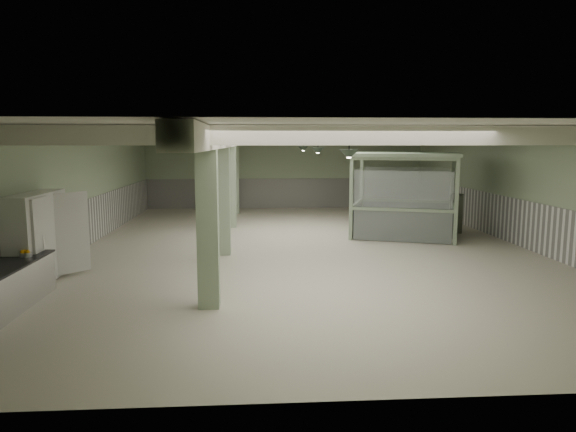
{
  "coord_description": "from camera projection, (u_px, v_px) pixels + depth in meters",
  "views": [
    {
      "loc": [
        -1.57,
        -16.15,
        3.3
      ],
      "look_at": [
        -0.65,
        -2.15,
        1.3
      ],
      "focal_mm": 32.0,
      "sensor_mm": 36.0,
      "label": 1
    }
  ],
  "objects": [
    {
      "name": "wainscot_back",
      "position": [
        285.0,
        193.0,
        26.27
      ],
      "size": [
        13.9,
        0.05,
        1.5
      ],
      "primitive_type": "cube",
      "color": "white",
      "rests_on": "floor"
    },
    {
      "name": "walkin_cooler",
      "position": [
        39.0,
        240.0,
        11.99
      ],
      "size": [
        1.05,
        2.3,
        2.11
      ],
      "color": "silver",
      "rests_on": "floor"
    },
    {
      "name": "guard_booth",
      "position": [
        405.0,
        181.0,
        18.24
      ],
      "size": [
        4.46,
        4.11,
        2.96
      ],
      "rotation": [
        0.0,
        0.0,
        -0.33
      ],
      "color": "gray",
      "rests_on": "floor"
    },
    {
      "name": "wall_front",
      "position": [
        381.0,
        264.0,
        6.39
      ],
      "size": [
        14.0,
        0.02,
        3.6
      ],
      "primitive_type": "cube",
      "color": "#91A382",
      "rests_on": "floor"
    },
    {
      "name": "filing_cabinet",
      "position": [
        456.0,
        213.0,
        19.07
      ],
      "size": [
        0.68,
        0.78,
        1.42
      ],
      "primitive_type": "cube",
      "rotation": [
        0.0,
        0.0,
        -0.41
      ],
      "color": "#4D5244",
      "rests_on": "floor"
    },
    {
      "name": "column_b",
      "position": [
        223.0,
        194.0,
        15.12
      ],
      "size": [
        0.42,
        0.42,
        3.6
      ],
      "primitive_type": "cube",
      "color": "#9AB18E",
      "rests_on": "floor"
    },
    {
      "name": "pendant_back",
      "position": [
        303.0,
        149.0,
        21.56
      ],
      "size": [
        0.44,
        0.44,
        0.22
      ],
      "primitive_type": "cone",
      "rotation": [
        3.14,
        0.0,
        0.0
      ],
      "color": "#29372A",
      "rests_on": "ceiling"
    },
    {
      "name": "wall_right",
      "position": [
        517.0,
        189.0,
        16.72
      ],
      "size": [
        0.02,
        20.0,
        3.6
      ],
      "primitive_type": "cube",
      "color": "#91A382",
      "rests_on": "floor"
    },
    {
      "name": "column_a",
      "position": [
        208.0,
        219.0,
        10.18
      ],
      "size": [
        0.42,
        0.42,
        3.6
      ],
      "primitive_type": "cube",
      "color": "#9AB18E",
      "rests_on": "floor"
    },
    {
      "name": "beam_e",
      "position": [
        297.0,
        140.0,
        18.51
      ],
      "size": [
        13.9,
        0.35,
        0.32
      ],
      "primitive_type": "cube",
      "color": "white",
      "rests_on": "ceiling"
    },
    {
      "name": "beam_b",
      "position": [
        326.0,
        137.0,
        11.1
      ],
      "size": [
        13.9,
        0.35,
        0.32
      ],
      "primitive_type": "cube",
      "color": "white",
      "rests_on": "ceiling"
    },
    {
      "name": "beam_f",
      "position": [
        292.0,
        140.0,
        20.98
      ],
      "size": [
        13.9,
        0.35,
        0.32
      ],
      "primitive_type": "cube",
      "color": "white",
      "rests_on": "ceiling"
    },
    {
      "name": "orange_bowl",
      "position": [
        26.0,
        255.0,
        10.87
      ],
      "size": [
        0.27,
        0.27,
        0.09
      ],
      "primitive_type": "cylinder",
      "rotation": [
        0.0,
        0.0,
        0.07
      ],
      "color": "#B2B2B7",
      "rests_on": "prep_counter"
    },
    {
      "name": "pendant_mid",
      "position": [
        318.0,
        151.0,
        16.62
      ],
      "size": [
        0.44,
        0.44,
        0.22
      ],
      "primitive_type": "cone",
      "rotation": [
        3.14,
        0.0,
        0.0
      ],
      "color": "#29372A",
      "rests_on": "ceiling"
    },
    {
      "name": "floor",
      "position": [
        304.0,
        246.0,
        16.52
      ],
      "size": [
        20.0,
        20.0,
        0.0
      ],
      "primitive_type": "plane",
      "color": "beige",
      "rests_on": "ground"
    },
    {
      "name": "beam_d",
      "position": [
        304.0,
        139.0,
        16.04
      ],
      "size": [
        13.9,
        0.35,
        0.32
      ],
      "primitive_type": "cube",
      "color": "white",
      "rests_on": "ceiling"
    },
    {
      "name": "beam_a",
      "position": [
        347.0,
        136.0,
        8.63
      ],
      "size": [
        13.9,
        0.35,
        0.32
      ],
      "primitive_type": "cube",
      "color": "white",
      "rests_on": "ceiling"
    },
    {
      "name": "wall_left",
      "position": [
        78.0,
        192.0,
        15.81
      ],
      "size": [
        0.02,
        20.0,
        3.6
      ],
      "primitive_type": "cube",
      "color": "#91A382",
      "rests_on": "floor"
    },
    {
      "name": "column_c",
      "position": [
        230.0,
        182.0,
        20.05
      ],
      "size": [
        0.42,
        0.42,
        3.6
      ],
      "primitive_type": "cube",
      "color": "#9AB18E",
      "rests_on": "floor"
    },
    {
      "name": "girder",
      "position": [
        224.0,
        140.0,
        15.88
      ],
      "size": [
        0.45,
        19.9,
        0.4
      ],
      "primitive_type": "cube",
      "color": "white",
      "rests_on": "ceiling"
    },
    {
      "name": "beam_g",
      "position": [
        288.0,
        140.0,
        23.45
      ],
      "size": [
        13.9,
        0.35,
        0.32
      ],
      "primitive_type": "cube",
      "color": "white",
      "rests_on": "ceiling"
    },
    {
      "name": "wall_back",
      "position": [
        285.0,
        173.0,
        26.14
      ],
      "size": [
        14.0,
        0.02,
        3.6
      ],
      "primitive_type": "cube",
      "color": "#91A382",
      "rests_on": "floor"
    },
    {
      "name": "pendant_front",
      "position": [
        349.0,
        155.0,
        11.18
      ],
      "size": [
        0.44,
        0.44,
        0.22
      ],
      "primitive_type": "cone",
      "rotation": [
        3.14,
        0.0,
        0.0
      ],
      "color": "#29372A",
      "rests_on": "ceiling"
    },
    {
      "name": "column_d",
      "position": [
        234.0,
        175.0,
        24.01
      ],
      "size": [
        0.42,
        0.42,
        3.6
      ],
      "primitive_type": "cube",
      "color": "#9AB18E",
      "rests_on": "floor"
    },
    {
      "name": "ceiling",
      "position": [
        304.0,
        133.0,
        16.01
      ],
      "size": [
        14.0,
        20.0,
        0.02
      ],
      "primitive_type": "cube",
      "color": "silver",
      "rests_on": "wall_back"
    },
    {
      "name": "wainscot_right",
      "position": [
        515.0,
        221.0,
        16.87
      ],
      "size": [
        0.05,
        19.9,
        1.5
      ],
      "primitive_type": "cube",
      "color": "white",
      "rests_on": "floor"
    },
    {
      "name": "wainscot_left",
      "position": [
        81.0,
        226.0,
        15.96
      ],
      "size": [
        0.05,
        19.9,
        1.5
      ],
      "primitive_type": "cube",
      "color": "white",
      "rests_on": "floor"
    },
    {
      "name": "beam_c",
      "position": [
        313.0,
        138.0,
        13.57
      ],
      "size": [
        13.9,
        0.35,
        0.32
      ],
      "primitive_type": "cube",
      "color": "white",
      "rests_on": "ceiling"
    }
  ]
}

